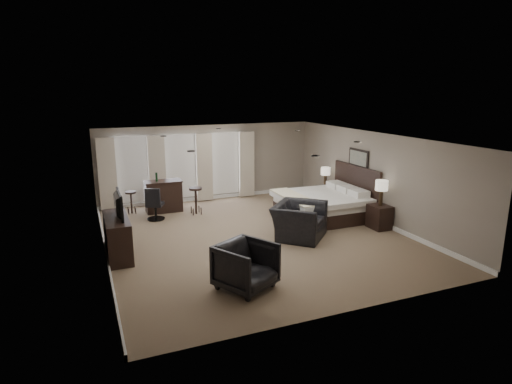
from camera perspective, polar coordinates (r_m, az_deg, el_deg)
name	(u,v)px	position (r m, az deg, el deg)	size (l,w,h in m)	color
room	(255,189)	(10.99, -0.17, 0.46)	(7.60, 8.60, 2.64)	#735F49
window_bay	(181,168)	(14.58, -9.98, 3.15)	(5.25, 0.20, 2.30)	silver
bed	(325,193)	(12.92, 9.19, -0.17)	(2.39, 2.28, 1.52)	silver
nightstand_near	(379,217)	(12.39, 16.14, -3.20)	(0.49, 0.60, 0.66)	black
nightstand_far	(325,195)	(14.69, 9.14, -0.36)	(0.44, 0.54, 0.59)	black
lamp_near	(381,193)	(12.22, 16.35, -0.13)	(0.34, 0.34, 0.71)	beige
lamp_far	(325,177)	(14.55, 9.23, 2.01)	(0.32, 0.32, 0.65)	beige
wall_art	(358,158)	(13.34, 13.47, 4.41)	(0.04, 0.96, 0.56)	slate
dresser	(117,237)	(10.43, -17.99, -5.71)	(0.52, 1.62, 0.94)	black
tv	(116,215)	(10.27, -18.21, -2.87)	(1.04, 0.60, 0.14)	black
armchair_near	(299,215)	(11.18, 5.79, -3.09)	(1.38, 0.90, 1.21)	black
armchair_far	(246,264)	(8.38, -1.34, -9.57)	(0.99, 0.92, 1.01)	black
bar_counter	(163,196)	(13.79, -12.23, -0.54)	(1.15, 0.60, 1.00)	black
bar_stool_left	(131,202)	(13.87, -16.29, -1.34)	(0.33, 0.33, 0.70)	black
bar_stool_right	(196,201)	(13.36, -8.02, -1.17)	(0.40, 0.40, 0.84)	black
desk_chair	(155,203)	(12.98, -13.30, -1.48)	(0.51, 0.51, 1.00)	black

